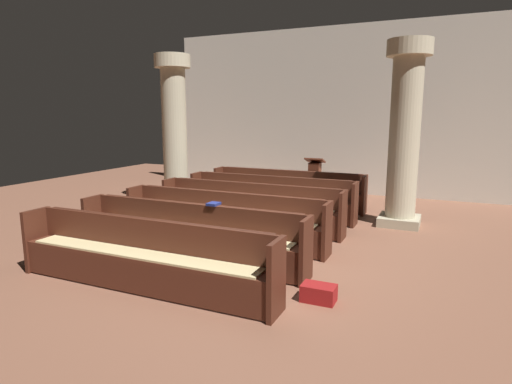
# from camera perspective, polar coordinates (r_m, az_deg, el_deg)

# --- Properties ---
(ground_plane) EXTENTS (19.20, 19.20, 0.00)m
(ground_plane) POSITION_cam_1_polar(r_m,az_deg,el_deg) (6.66, -0.97, -8.58)
(ground_plane) COLOR brown
(back_wall) EXTENTS (10.00, 0.16, 4.50)m
(back_wall) POSITION_cam_1_polar(r_m,az_deg,el_deg) (12.09, 11.49, 10.55)
(back_wall) COLOR beige
(back_wall) RESTS_ON ground
(pew_row_0) EXTENTS (3.66, 0.46, 0.86)m
(pew_row_0) POSITION_cam_1_polar(r_m,az_deg,el_deg) (10.01, 4.14, 0.56)
(pew_row_0) COLOR #4C2316
(pew_row_0) RESTS_ON ground
(pew_row_1) EXTENTS (3.66, 0.46, 0.86)m
(pew_row_1) POSITION_cam_1_polar(r_m,az_deg,el_deg) (9.05, 1.87, -0.47)
(pew_row_1) COLOR #4C2316
(pew_row_1) RESTS_ON ground
(pew_row_2) EXTENTS (3.66, 0.47, 0.86)m
(pew_row_2) POSITION_cam_1_polar(r_m,az_deg,el_deg) (8.10, -0.94, -1.73)
(pew_row_2) COLOR #4C2316
(pew_row_2) RESTS_ON ground
(pew_row_3) EXTENTS (3.66, 0.46, 0.86)m
(pew_row_3) POSITION_cam_1_polar(r_m,az_deg,el_deg) (7.19, -4.49, -3.32)
(pew_row_3) COLOR #4C2316
(pew_row_3) RESTS_ON ground
(pew_row_4) EXTENTS (3.66, 0.46, 0.86)m
(pew_row_4) POSITION_cam_1_polar(r_m,az_deg,el_deg) (6.32, -9.05, -5.35)
(pew_row_4) COLOR #4C2316
(pew_row_4) RESTS_ON ground
(pew_row_5) EXTENTS (3.66, 0.47, 0.86)m
(pew_row_5) POSITION_cam_1_polar(r_m,az_deg,el_deg) (5.51, -15.07, -7.94)
(pew_row_5) COLOR #4C2316
(pew_row_5) RESTS_ON ground
(pillar_aisle_side) EXTENTS (0.83, 0.83, 3.52)m
(pillar_aisle_side) POSITION_cam_1_polar(r_m,az_deg,el_deg) (8.68, 19.28, 7.61)
(pillar_aisle_side) COLOR tan
(pillar_aisle_side) RESTS_ON ground
(pillar_far_side) EXTENTS (0.83, 0.83, 3.52)m
(pillar_far_side) POSITION_cam_1_polar(r_m,az_deg,el_deg) (10.36, -10.86, 8.34)
(pillar_far_side) COLOR tan
(pillar_far_side) RESTS_ON ground
(lectern) EXTENTS (0.48, 0.45, 1.08)m
(lectern) POSITION_cam_1_polar(r_m,az_deg,el_deg) (11.06, 7.83, 1.36)
(lectern) COLOR #492215
(lectern) RESTS_ON ground
(hymn_book) EXTENTS (0.15, 0.19, 0.04)m
(hymn_book) POSITION_cam_1_polar(r_m,az_deg,el_deg) (6.22, -5.70, -1.60)
(hymn_book) COLOR navy
(hymn_book) RESTS_ON pew_row_4
(kneeler_box_red) EXTENTS (0.40, 0.25, 0.20)m
(kneeler_box_red) POSITION_cam_1_polar(r_m,az_deg,el_deg) (5.17, 8.38, -13.25)
(kneeler_box_red) COLOR maroon
(kneeler_box_red) RESTS_ON ground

